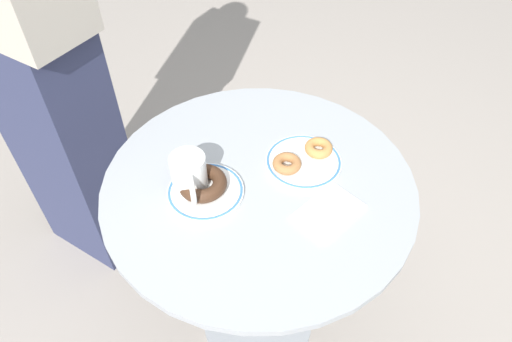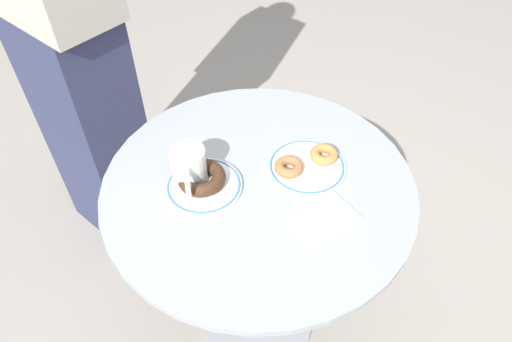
% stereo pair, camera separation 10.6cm
% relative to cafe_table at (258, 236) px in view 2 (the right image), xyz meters
% --- Properties ---
extents(ground_plane, '(7.00, 7.00, 0.02)m').
position_rel_cafe_table_xyz_m(ground_plane, '(0.00, 0.00, -0.52)').
color(ground_plane, '#9E9389').
extents(cafe_table, '(0.74, 0.74, 0.72)m').
position_rel_cafe_table_xyz_m(cafe_table, '(0.00, 0.00, 0.00)').
color(cafe_table, '#999EA3').
rests_on(cafe_table, ground).
extents(plate_left, '(0.18, 0.18, 0.01)m').
position_rel_cafe_table_xyz_m(plate_left, '(-0.12, 0.03, 0.22)').
color(plate_left, white).
rests_on(plate_left, cafe_table).
extents(plate_right, '(0.19, 0.19, 0.01)m').
position_rel_cafe_table_xyz_m(plate_right, '(0.12, 0.00, 0.22)').
color(plate_right, white).
rests_on(plate_right, cafe_table).
extents(donut_chocolate, '(0.12, 0.12, 0.03)m').
position_rel_cafe_table_xyz_m(donut_chocolate, '(-0.13, 0.03, 0.24)').
color(donut_chocolate, '#422819').
rests_on(donut_chocolate, plate_left).
extents(donut_old_fashioned, '(0.10, 0.10, 0.02)m').
position_rel_cafe_table_xyz_m(donut_old_fashioned, '(0.17, 0.01, 0.24)').
color(donut_old_fashioned, '#BC7F42').
rests_on(donut_old_fashioned, plate_right).
extents(donut_cinnamon, '(0.07, 0.07, 0.02)m').
position_rel_cafe_table_xyz_m(donut_cinnamon, '(0.08, -0.00, 0.24)').
color(donut_cinnamon, '#A36B3D').
rests_on(donut_cinnamon, plate_right).
extents(paper_napkin, '(0.17, 0.14, 0.01)m').
position_rel_cafe_table_xyz_m(paper_napkin, '(0.09, -0.16, 0.22)').
color(paper_napkin, white).
rests_on(paper_napkin, cafe_table).
extents(coffee_mug, '(0.08, 0.12, 0.10)m').
position_rel_cafe_table_xyz_m(coffee_mug, '(-0.15, 0.05, 0.27)').
color(coffee_mug, white).
rests_on(coffee_mug, cafe_table).
extents(person_figure, '(0.38, 0.45, 1.66)m').
position_rel_cafe_table_xyz_m(person_figure, '(-0.37, 0.64, 0.31)').
color(person_figure, '#2D3351').
rests_on(person_figure, ground).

